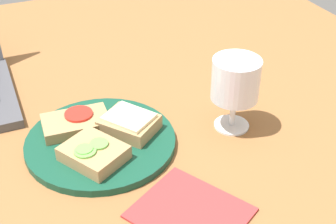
{
  "coord_description": "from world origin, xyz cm",
  "views": [
    {
      "loc": [
        -20.49,
        -68.25,
        53.39
      ],
      "look_at": [
        5.78,
        -6.78,
        8.0
      ],
      "focal_mm": 50.0,
      "sensor_mm": 36.0,
      "label": 1
    }
  ],
  "objects_px": {
    "sandwich_with_cucumber": "(94,153)",
    "napkin": "(190,213)",
    "sandwich_with_tomato": "(76,123)",
    "wine_glass": "(235,82)",
    "plate": "(101,142)",
    "sandwich_with_cheese": "(129,123)"
  },
  "relations": [
    {
      "from": "sandwich_with_tomato",
      "to": "napkin",
      "type": "relative_size",
      "value": 0.78
    },
    {
      "from": "wine_glass",
      "to": "plate",
      "type": "bearing_deg",
      "value": 170.27
    },
    {
      "from": "plate",
      "to": "sandwich_with_cheese",
      "type": "height_order",
      "value": "sandwich_with_cheese"
    },
    {
      "from": "sandwich_with_tomato",
      "to": "sandwich_with_cucumber",
      "type": "xyz_separation_m",
      "value": [
        0.0,
        -0.09,
        0.0
      ]
    },
    {
      "from": "sandwich_with_cheese",
      "to": "wine_glass",
      "type": "distance_m",
      "value": 0.2
    },
    {
      "from": "sandwich_with_cucumber",
      "to": "napkin",
      "type": "relative_size",
      "value": 0.8
    },
    {
      "from": "plate",
      "to": "sandwich_with_cucumber",
      "type": "height_order",
      "value": "sandwich_with_cucumber"
    },
    {
      "from": "napkin",
      "to": "plate",
      "type": "bearing_deg",
      "value": 109.44
    },
    {
      "from": "sandwich_with_tomato",
      "to": "napkin",
      "type": "distance_m",
      "value": 0.27
    },
    {
      "from": "napkin",
      "to": "sandwich_with_cucumber",
      "type": "bearing_deg",
      "value": 121.7
    },
    {
      "from": "plate",
      "to": "napkin",
      "type": "xyz_separation_m",
      "value": [
        0.07,
        -0.21,
        -0.0
      ]
    },
    {
      "from": "sandwich_with_cucumber",
      "to": "sandwich_with_tomato",
      "type": "bearing_deg",
      "value": 92.9
    },
    {
      "from": "sandwich_with_tomato",
      "to": "plate",
      "type": "bearing_deg",
      "value": -57.3
    },
    {
      "from": "sandwich_with_tomato",
      "to": "napkin",
      "type": "xyz_separation_m",
      "value": [
        0.1,
        -0.25,
        -0.02
      ]
    },
    {
      "from": "sandwich_with_cucumber",
      "to": "wine_glass",
      "type": "xyz_separation_m",
      "value": [
        0.26,
        0.01,
        0.07
      ]
    },
    {
      "from": "wine_glass",
      "to": "napkin",
      "type": "height_order",
      "value": "wine_glass"
    },
    {
      "from": "plate",
      "to": "sandwich_with_tomato",
      "type": "relative_size",
      "value": 2.16
    },
    {
      "from": "plate",
      "to": "wine_glass",
      "type": "bearing_deg",
      "value": -9.73
    },
    {
      "from": "sandwich_with_cucumber",
      "to": "napkin",
      "type": "height_order",
      "value": "sandwich_with_cucumber"
    },
    {
      "from": "plate",
      "to": "wine_glass",
      "type": "distance_m",
      "value": 0.25
    },
    {
      "from": "plate",
      "to": "napkin",
      "type": "distance_m",
      "value": 0.22
    },
    {
      "from": "sandwich_with_cucumber",
      "to": "wine_glass",
      "type": "height_order",
      "value": "wine_glass"
    }
  ]
}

